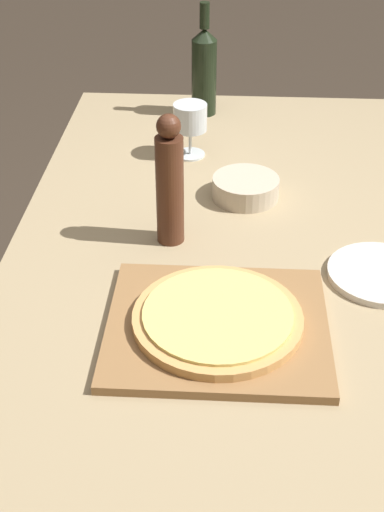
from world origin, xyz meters
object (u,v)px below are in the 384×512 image
(wine_glass, at_px, (190,119))
(small_bowl, at_px, (246,188))
(pizza, at_px, (218,318))
(pepper_mill, at_px, (170,183))
(wine_bottle, at_px, (204,70))

(wine_glass, bearing_deg, small_bowl, -56.13)
(pizza, height_order, pepper_mill, pepper_mill)
(pizza, xyz_separation_m, pepper_mill, (-0.11, 0.30, 0.11))
(small_bowl, bearing_deg, wine_glass, 123.87)
(wine_bottle, height_order, small_bowl, wine_bottle)
(wine_bottle, distance_m, pepper_mill, 0.69)
(pizza, xyz_separation_m, wine_glass, (-0.09, 0.71, 0.07))
(small_bowl, bearing_deg, wine_bottle, 103.69)
(wine_glass, relative_size, small_bowl, 0.90)
(wine_bottle, xyz_separation_m, pepper_mill, (-0.04, -0.69, 0.01))
(wine_glass, bearing_deg, pizza, -82.59)
(pepper_mill, xyz_separation_m, small_bowl, (0.16, 0.19, -0.11))
(pepper_mill, relative_size, wine_glass, 2.04)
(pizza, bearing_deg, small_bowl, 83.91)
(pizza, distance_m, wine_glass, 0.72)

